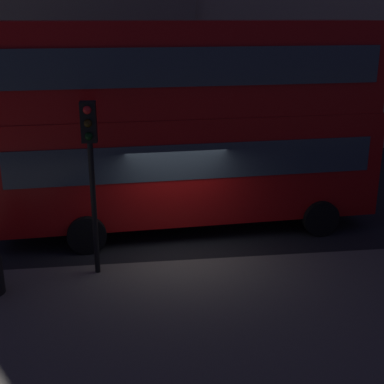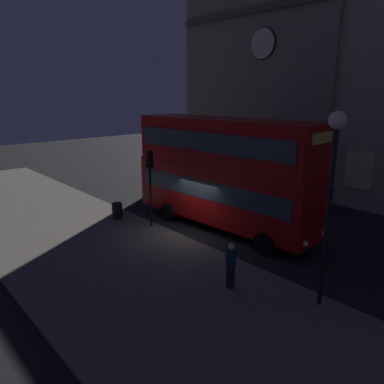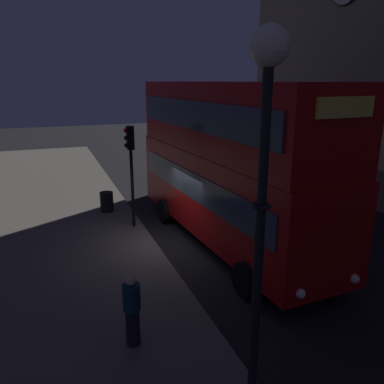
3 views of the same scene
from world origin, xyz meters
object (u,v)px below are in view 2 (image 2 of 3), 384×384
at_px(double_decker_bus, 224,169).
at_px(pedestrian, 231,265).
at_px(litter_bin, 117,211).
at_px(traffic_light_near_kerb, 149,173).
at_px(street_lamp, 333,167).

relative_size(double_decker_bus, pedestrian, 6.30).
bearing_deg(litter_bin, double_decker_bus, 37.57).
relative_size(traffic_light_near_kerb, pedestrian, 2.37).
bearing_deg(double_decker_bus, litter_bin, -145.75).
bearing_deg(street_lamp, traffic_light_near_kerb, 178.96).
distance_m(traffic_light_near_kerb, street_lamp, 9.65).
bearing_deg(litter_bin, traffic_light_near_kerb, 17.24).
xyz_separation_m(street_lamp, pedestrian, (-2.64, -1.36, -3.66)).
height_order(double_decker_bus, litter_bin, double_decker_bus).
height_order(street_lamp, pedestrian, street_lamp).
height_order(double_decker_bus, street_lamp, street_lamp).
bearing_deg(litter_bin, pedestrian, -5.42).
distance_m(traffic_light_near_kerb, litter_bin, 3.27).
height_order(traffic_light_near_kerb, litter_bin, traffic_light_near_kerb).
bearing_deg(street_lamp, litter_bin, -177.54).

